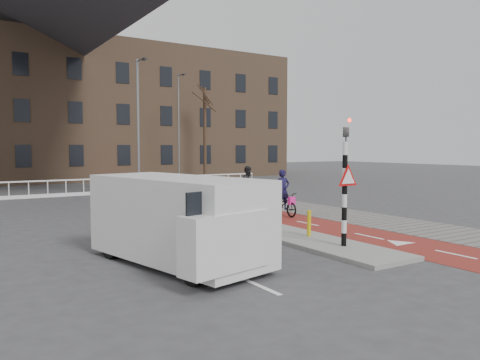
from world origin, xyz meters
TOP-DOWN VIEW (x-y plane):
  - ground at (0.00, 0.00)m, footprint 120.00×120.00m
  - bike_lane at (1.50, 10.00)m, footprint 2.50×60.00m
  - sidewalk at (4.30, 10.00)m, footprint 3.00×60.00m
  - curb_island at (-0.70, 4.00)m, footprint 1.80×16.00m
  - traffic_signal at (-0.60, -2.02)m, footprint 0.80×0.80m
  - bollard at (-0.46, -0.37)m, footprint 0.12×0.12m
  - cyclist_near at (1.96, 4.10)m, footprint 0.70×1.85m
  - cyclist_far at (2.45, 7.47)m, footprint 0.98×1.87m
  - van at (-5.15, -0.96)m, footprint 3.02×5.26m
  - railing at (-5.00, 17.00)m, footprint 28.00×0.10m
  - townhouse_row at (-3.00, 32.00)m, footprint 46.00×10.00m
  - tree_right at (9.10, 24.45)m, footprint 0.27×0.27m
  - streetlight_near at (-1.44, 11.87)m, footprint 0.12×0.12m
  - streetlight_right at (6.01, 23.10)m, footprint 0.12×0.12m

SIDE VIEW (x-z plane):
  - ground at x=0.00m, z-range 0.00..0.00m
  - bike_lane at x=1.50m, z-range 0.00..0.01m
  - sidewalk at x=4.30m, z-range 0.00..0.01m
  - curb_island at x=-0.70m, z-range 0.00..0.12m
  - railing at x=-5.00m, z-range -0.19..0.80m
  - bollard at x=-0.46m, z-range 0.12..0.92m
  - cyclist_near at x=1.96m, z-range -0.31..1.61m
  - cyclist_far at x=2.45m, z-range -0.16..1.78m
  - van at x=-5.15m, z-range 0.06..2.18m
  - traffic_signal at x=-0.60m, z-range 0.15..3.83m
  - streetlight_near at x=-1.44m, z-range 0.00..7.32m
  - tree_right at x=9.10m, z-range 0.00..7.95m
  - streetlight_right at x=6.01m, z-range 0.00..8.64m
  - townhouse_row at x=-3.00m, z-range -0.14..15.76m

